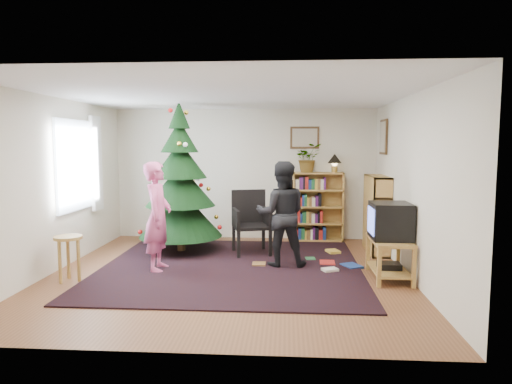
# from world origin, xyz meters

# --- Properties ---
(floor) EXTENTS (5.00, 5.00, 0.00)m
(floor) POSITION_xyz_m (0.00, 0.00, 0.00)
(floor) COLOR brown
(floor) RESTS_ON ground
(ceiling) EXTENTS (5.00, 5.00, 0.00)m
(ceiling) POSITION_xyz_m (0.00, 0.00, 2.50)
(ceiling) COLOR white
(ceiling) RESTS_ON wall_back
(wall_back) EXTENTS (5.00, 0.02, 2.50)m
(wall_back) POSITION_xyz_m (0.00, 2.50, 1.25)
(wall_back) COLOR silver
(wall_back) RESTS_ON floor
(wall_front) EXTENTS (5.00, 0.02, 2.50)m
(wall_front) POSITION_xyz_m (0.00, -2.50, 1.25)
(wall_front) COLOR silver
(wall_front) RESTS_ON floor
(wall_left) EXTENTS (0.02, 5.00, 2.50)m
(wall_left) POSITION_xyz_m (-2.50, 0.00, 1.25)
(wall_left) COLOR silver
(wall_left) RESTS_ON floor
(wall_right) EXTENTS (0.02, 5.00, 2.50)m
(wall_right) POSITION_xyz_m (2.50, 0.00, 1.25)
(wall_right) COLOR silver
(wall_right) RESTS_ON floor
(rug) EXTENTS (3.80, 3.60, 0.02)m
(rug) POSITION_xyz_m (0.00, 0.30, 0.01)
(rug) COLOR black
(rug) RESTS_ON floor
(window_pane) EXTENTS (0.04, 1.20, 1.40)m
(window_pane) POSITION_xyz_m (-2.47, 0.60, 1.50)
(window_pane) COLOR silver
(window_pane) RESTS_ON wall_left
(curtain) EXTENTS (0.06, 0.35, 1.60)m
(curtain) POSITION_xyz_m (-2.43, 1.30, 1.50)
(curtain) COLOR white
(curtain) RESTS_ON wall_left
(picture_back) EXTENTS (0.55, 0.03, 0.42)m
(picture_back) POSITION_xyz_m (1.15, 2.48, 1.95)
(picture_back) COLOR #4C3319
(picture_back) RESTS_ON wall_back
(picture_right) EXTENTS (0.03, 0.50, 0.60)m
(picture_right) POSITION_xyz_m (2.48, 1.75, 1.95)
(picture_right) COLOR #4C3319
(picture_right) RESTS_ON wall_right
(christmas_tree) EXTENTS (1.40, 1.40, 2.54)m
(christmas_tree) POSITION_xyz_m (-0.97, 1.26, 1.06)
(christmas_tree) COLOR #3F2816
(christmas_tree) RESTS_ON rug
(bookshelf_back) EXTENTS (0.95, 0.30, 1.30)m
(bookshelf_back) POSITION_xyz_m (1.41, 2.34, 0.66)
(bookshelf_back) COLOR #B98642
(bookshelf_back) RESTS_ON floor
(bookshelf_right) EXTENTS (0.30, 0.95, 1.30)m
(bookshelf_right) POSITION_xyz_m (2.34, 1.46, 0.66)
(bookshelf_right) COLOR #B98642
(bookshelf_right) RESTS_ON floor
(tv_stand) EXTENTS (0.49, 0.89, 0.55)m
(tv_stand) POSITION_xyz_m (2.22, -0.09, 0.32)
(tv_stand) COLOR #B98642
(tv_stand) RESTS_ON floor
(crt_tv) EXTENTS (0.52, 0.56, 0.49)m
(crt_tv) POSITION_xyz_m (2.22, -0.09, 0.80)
(crt_tv) COLOR black
(crt_tv) RESTS_ON tv_stand
(armchair) EXTENTS (0.71, 0.72, 1.06)m
(armchair) POSITION_xyz_m (0.24, 1.25, 0.57)
(armchair) COLOR black
(armchair) RESTS_ON rug
(stool) EXTENTS (0.37, 0.37, 0.61)m
(stool) POSITION_xyz_m (-2.08, -0.50, 0.47)
(stool) COLOR #B98642
(stool) RESTS_ON floor
(person_standing) EXTENTS (0.40, 0.59, 1.58)m
(person_standing) POSITION_xyz_m (-1.04, 0.10, 0.79)
(person_standing) COLOR #CD5288
(person_standing) RESTS_ON rug
(person_by_chair) EXTENTS (0.78, 0.62, 1.58)m
(person_by_chair) POSITION_xyz_m (0.74, 0.46, 0.79)
(person_by_chair) COLOR black
(person_by_chair) RESTS_ON rug
(potted_plant) EXTENTS (0.59, 0.55, 0.54)m
(potted_plant) POSITION_xyz_m (1.21, 2.34, 1.57)
(potted_plant) COLOR gray
(potted_plant) RESTS_ON bookshelf_back
(table_lamp) EXTENTS (0.26, 0.26, 0.35)m
(table_lamp) POSITION_xyz_m (1.71, 2.34, 1.54)
(table_lamp) COLOR #A57F33
(table_lamp) RESTS_ON bookshelf_back
(floor_clutter) EXTENTS (1.59, 1.33, 0.08)m
(floor_clutter) POSITION_xyz_m (1.31, 0.63, 0.04)
(floor_clutter) COLOR #A51E19
(floor_clutter) RESTS_ON rug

